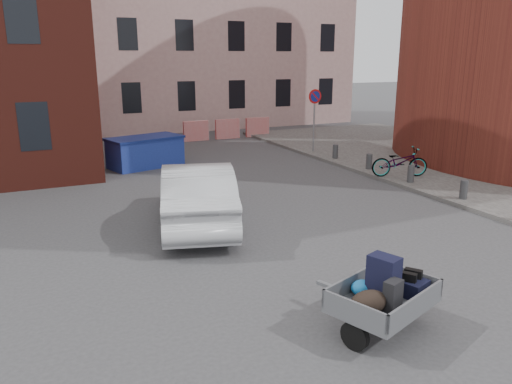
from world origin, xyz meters
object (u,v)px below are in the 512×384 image
trailer (383,295)px  dumpster (145,152)px  silver_car (197,194)px  bicycle (400,162)px

trailer → dumpster: 13.42m
silver_car → dumpster: bearing=-76.9°
trailer → dumpster: (-0.55, 13.41, -0.03)m
silver_car → bicycle: 7.92m
dumpster → silver_car: silver_car is taller
trailer → silver_car: (-0.92, 6.04, 0.18)m
dumpster → silver_car: 7.39m
dumpster → trailer: bearing=-104.1°
dumpster → bicycle: size_ratio=1.60×
bicycle → dumpster: bearing=73.9°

